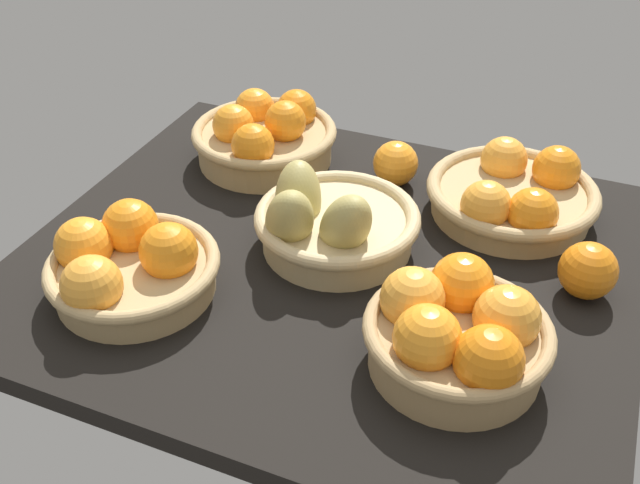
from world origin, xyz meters
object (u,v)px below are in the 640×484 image
Objects in this scene: basket_far_left at (265,136)px; loose_orange_back_gap at (588,270)px; basket_center_pears at (330,223)px; basket_near_right at (457,333)px; basket_near_left at (128,265)px; loose_orange_front_gap at (396,164)px; basket_far_right at (514,194)px.

loose_orange_back_gap is at bearing -16.39° from basket_far_left.
loose_orange_back_gap is (34.44, 3.41, -0.43)cm from basket_center_pears.
basket_far_left is 1.10× the size of basket_near_right.
basket_near_left is at bearing -176.33° from basket_near_right.
loose_orange_front_gap is 0.95× the size of loose_orange_back_gap.
loose_orange_front_gap is (-18.78, 35.99, -1.43)cm from basket_near_right.
basket_near_right reaches higher than basket_far_right.
basket_far_left is at bearing 139.77° from basket_near_right.
basket_near_left is 56.73cm from basket_far_right.
basket_far_left is 37.80cm from basket_near_left.
loose_orange_front_gap is at bearing 151.78° from loose_orange_back_gap.
basket_far_right is 3.40× the size of loose_orange_back_gap.
basket_center_pears is 20.47cm from loose_orange_front_gap.
basket_far_left is 41.73cm from basket_far_right.
basket_near_left is at bearing -121.74° from loose_orange_front_gap.
basket_far_right is at bearing 40.65° from basket_near_left.
basket_near_left is 3.00× the size of loose_orange_back_gap.
basket_far_left is 22.66cm from loose_orange_front_gap.
basket_center_pears is 1.08× the size of basket_near_right.
basket_center_pears is at bearing -98.69° from loose_orange_front_gap.
loose_orange_back_gap is at bearing -28.22° from loose_orange_front_gap.
basket_far_left is at bearing -177.59° from loose_orange_front_gap.
basket_near_right is 0.97× the size of basket_near_left.
loose_orange_back_gap is at bearing 56.74° from basket_near_right.
basket_far_right is (22.18, 18.45, -0.66)cm from basket_center_pears.
basket_center_pears is 1.04× the size of basket_near_left.
basket_center_pears is 28.86cm from basket_far_right.
basket_center_pears is at bearing -174.35° from loose_orange_back_gap.
loose_orange_front_gap is at bearing 2.41° from basket_far_left.
basket_far_right is at bearing 39.76° from basket_center_pears.
basket_center_pears is at bearing -44.62° from basket_far_left.
basket_far_left is 3.35× the size of loose_orange_front_gap.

